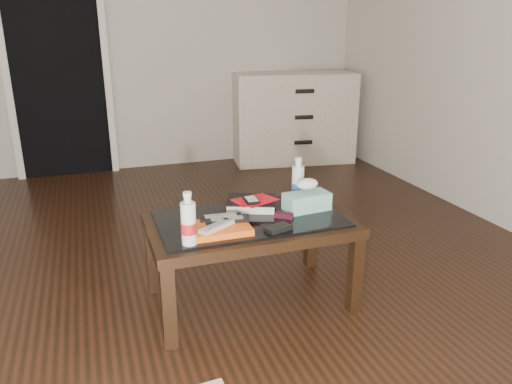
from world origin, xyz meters
The scene contains 16 objects.
ground centered at (0.00, 0.00, 0.00)m, with size 5.00×5.00×0.00m, color black.
doorway centered at (-0.40, 2.47, 1.02)m, with size 0.90×0.08×2.07m.
coffee_table centered at (0.51, -0.26, 0.40)m, with size 1.00×0.60×0.46m.
dresser centered at (1.80, 2.23, 0.45)m, with size 1.26×0.66×0.90m.
magazines centered at (0.32, -0.37, 0.48)m, with size 0.28×0.21×0.03m, color #EC5916.
remote_silver centered at (0.31, -0.40, 0.50)m, with size 0.20×0.05×0.02m, color #ACACB1.
remote_black_front centered at (0.37, -0.35, 0.50)m, with size 0.20×0.05×0.02m, color black.
remote_black_back centered at (0.35, -0.30, 0.50)m, with size 0.20×0.05×0.02m, color black.
textbook centered at (0.56, -0.13, 0.48)m, with size 0.25×0.20×0.05m, color black.
dvd_mailers centered at (0.56, -0.15, 0.51)m, with size 0.19×0.14×0.01m, color #B60C16.
ipod centered at (0.55, -0.18, 0.52)m, with size 0.06×0.10×0.02m, color black.
flip_phone centered at (0.67, -0.31, 0.47)m, with size 0.09×0.05×0.02m, color #320B15.
wallet centered at (0.59, -0.45, 0.47)m, with size 0.12×0.07×0.02m, color black.
water_bottle_left centered at (0.17, -0.47, 0.58)m, with size 0.07×0.07×0.24m, color silver.
water_bottle_right centered at (0.84, -0.10, 0.58)m, with size 0.07×0.07×0.24m, color white.
tissue_box centered at (0.82, -0.25, 0.51)m, with size 0.23×0.12×0.09m, color teal.
Camera 1 is at (-0.20, -2.43, 1.38)m, focal length 35.00 mm.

